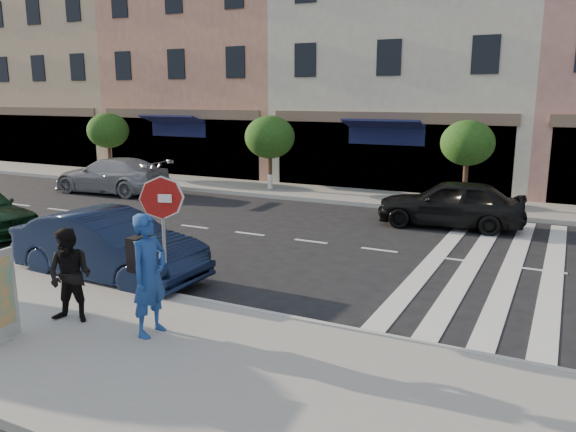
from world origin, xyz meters
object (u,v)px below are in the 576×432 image
object	(u,v)px
stop_sign	(162,209)
photographer	(149,275)
walker	(70,276)
car_near_mid	(109,246)
car_far_mid	(450,203)
car_far_left	(111,175)

from	to	relation	value
stop_sign	photographer	bearing A→B (deg)	-77.41
stop_sign	walker	size ratio (longest dim) A/B	1.44
photographer	car_near_mid	bearing A→B (deg)	55.04
walker	stop_sign	bearing A→B (deg)	54.13
car_far_mid	car_near_mid	bearing A→B (deg)	-39.37
stop_sign	photographer	size ratio (longest dim) A/B	1.18
car_near_mid	car_far_mid	bearing A→B (deg)	-32.14
car_near_mid	car_far_mid	xyz separation A→B (m)	(5.77, 8.60, -0.01)
photographer	walker	xyz separation A→B (m)	(-1.58, -0.21, -0.18)
photographer	car_far_mid	bearing A→B (deg)	-13.53
walker	photographer	bearing A→B (deg)	-7.09
stop_sign	car_far_left	xyz separation A→B (m)	(-10.30, 9.27, -1.16)
stop_sign	photographer	xyz separation A→B (m)	(0.91, -1.50, -0.73)
car_far_mid	stop_sign	bearing A→B (deg)	-27.13
car_near_mid	car_far_left	world-z (taller)	car_near_mid
stop_sign	car_far_left	world-z (taller)	stop_sign
car_far_left	car_far_mid	distance (m)	13.97
stop_sign	car_far_left	distance (m)	13.90
photographer	car_far_mid	xyz separation A→B (m)	(2.76, 10.77, -0.41)
car_far_left	photographer	bearing A→B (deg)	42.97
car_far_left	car_far_mid	bearing A→B (deg)	86.82
car_far_left	car_far_mid	world-z (taller)	car_far_mid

